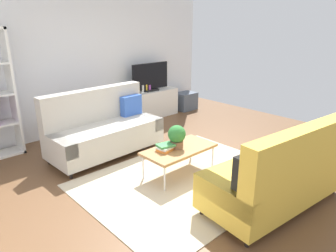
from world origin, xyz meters
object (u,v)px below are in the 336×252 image
Objects in this scene: tv_console at (150,104)px; storage_trunk at (186,101)px; vase_0 at (128,91)px; vase_1 at (135,90)px; tv at (150,77)px; table_book_0 at (166,149)px; couch_beige at (104,129)px; bottle_2 at (150,88)px; couch_green at (279,174)px; potted_plant at (177,136)px; bottle_0 at (143,89)px; bottle_1 at (146,88)px; coffee_table at (179,150)px.

tv_console is 1.11m from storage_trunk.
vase_0 is 0.19m from vase_1.
table_book_0 is at bearing -125.77° from tv.
couch_beige is 13.08× the size of bottle_2.
couch_green is 5.74× the size of potted_plant.
bottle_0 is (-1.34, 0.06, 0.51)m from storage_trunk.
potted_plant is (-1.57, -2.49, 0.29)m from tv_console.
bottle_2 reaches higher than tv_console.
vase_0 is 0.45m from bottle_1.
vase_1 is at bearing 83.89° from couch_green.
couch_green reaches higher than bottle_2.
tv is 0.64m from vase_0.
bottle_1 is (1.41, 2.48, 0.33)m from coffee_table.
couch_green is 4.52m from storage_trunk.
coffee_table is 1.10× the size of tv.
coffee_table is 6.49× the size of bottle_1.
couch_beige is at bearing 97.79° from table_book_0.
tv is at bearing 57.59° from potted_plant.
couch_green reaches higher than vase_1.
vase_1 is at bearing 61.47° from table_book_0.
bottle_0 is 1.01× the size of bottle_1.
couch_beige is 3.72× the size of storage_trunk.
table_book_0 is at bearing 168.14° from potted_plant.
bottle_1 is (0.11, 0.00, -0.00)m from bottle_0.
tv is at bearing -153.12° from couch_beige.
table_book_0 is at bearing -122.02° from bottle_0.
tv is at bearing -10.11° from vase_1.
tv is (1.55, 2.50, 0.56)m from coffee_table.
vase_0 is 0.35m from bottle_0.
vase_0 is at bearing 173.12° from tv.
tv_console is 0.63m from tv.
storage_trunk is 3.07× the size of bottle_1.
vase_0 is at bearing 64.88° from table_book_0.
potted_plant is 2.71× the size of vase_0.
tv_console is 3.02m from table_book_0.
potted_plant reaches higher than storage_trunk.
tv_console is 2.96m from potted_plant.
couch_beige reaches higher than tv_console.
coffee_table is at bearing -19.14° from table_book_0.
coffee_table is 3.00m from tv.
bottle_0 is at bearing 62.30° from coffee_table.
tv reaches higher than table_book_0.
tv_console is (1.27, 3.94, -0.13)m from couch_green.
tv_console is 0.70m from vase_0.
tv_console reaches higher than table_book_0.
table_book_0 is at bearing -118.53° from vase_1.
storage_trunk is at bearing -5.10° from vase_0.
vase_0 is (1.17, 2.50, 0.26)m from table_book_0.
couch_green is 3.81× the size of storage_trunk.
bottle_1 is (0.44, -0.09, 0.02)m from vase_0.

